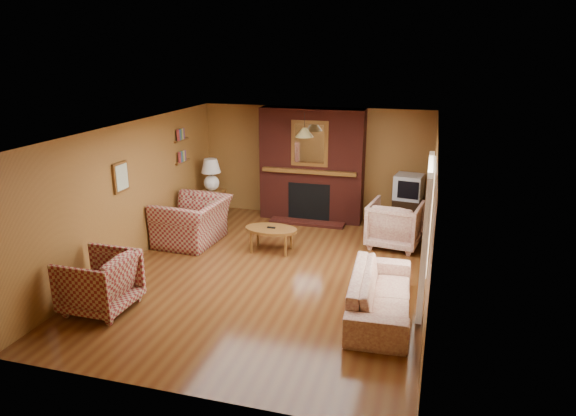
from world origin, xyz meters
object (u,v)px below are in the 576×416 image
(fireplace, at_px, (312,166))
(plaid_armchair, at_px, (99,282))
(floral_armchair, at_px, (395,224))
(tv_stand, at_px, (407,214))
(side_table, at_px, (212,204))
(coffee_table, at_px, (271,231))
(floral_sofa, at_px, (380,294))
(crt_tv, at_px, (409,187))
(table_lamp, at_px, (211,173))
(plaid_loveseat, at_px, (192,221))

(fireplace, height_order, plaid_armchair, fireplace)
(floral_armchair, distance_m, tv_stand, 1.01)
(plaid_armchair, bearing_deg, side_table, -177.00)
(floral_armchair, xyz_separation_m, coffee_table, (-2.15, -0.88, -0.04))
(plaid_armchair, bearing_deg, floral_sofa, 104.87)
(fireplace, bearing_deg, side_table, -165.71)
(plaid_armchair, height_order, crt_tv, crt_tv)
(floral_armchair, bearing_deg, tv_stand, -91.22)
(plaid_armchair, relative_size, floral_sofa, 0.45)
(fireplace, bearing_deg, floral_armchair, -32.00)
(floral_armchair, bearing_deg, coffee_table, 30.64)
(floral_sofa, height_order, table_lamp, table_lamp)
(fireplace, distance_m, floral_sofa, 4.39)
(crt_tv, bearing_deg, floral_sofa, -92.34)
(crt_tv, bearing_deg, tv_stand, 90.00)
(table_lamp, bearing_deg, fireplace, 14.29)
(coffee_table, xyz_separation_m, crt_tv, (2.32, 1.86, 0.52))
(fireplace, distance_m, table_lamp, 2.17)
(side_table, xyz_separation_m, crt_tv, (4.15, 0.34, 0.60))
(fireplace, bearing_deg, coffee_table, -97.51)
(side_table, bearing_deg, fireplace, 14.29)
(coffee_table, height_order, table_lamp, table_lamp)
(floral_armchair, xyz_separation_m, table_lamp, (-3.98, 0.64, 0.58))
(fireplace, xyz_separation_m, plaid_armchair, (-1.95, -4.81, -0.76))
(plaid_armchair, height_order, side_table, plaid_armchair)
(floral_armchair, height_order, table_lamp, table_lamp)
(crt_tv, bearing_deg, plaid_armchair, -130.88)
(plaid_armchair, height_order, coffee_table, plaid_armchair)
(table_lamp, distance_m, crt_tv, 4.17)
(fireplace, bearing_deg, plaid_loveseat, -132.33)
(fireplace, relative_size, plaid_armchair, 2.60)
(table_lamp, bearing_deg, floral_armchair, -9.14)
(side_table, height_order, crt_tv, crt_tv)
(floral_armchair, relative_size, table_lamp, 1.36)
(floral_armchair, bearing_deg, side_table, -0.65)
(side_table, xyz_separation_m, tv_stand, (4.15, 0.35, 0.02))
(fireplace, bearing_deg, tv_stand, -5.15)
(table_lamp, bearing_deg, tv_stand, 4.82)
(plaid_armchair, bearing_deg, table_lamp, -177.00)
(table_lamp, xyz_separation_m, tv_stand, (4.15, 0.35, -0.68))
(floral_sofa, bearing_deg, plaid_armchair, 101.21)
(plaid_loveseat, bearing_deg, crt_tv, 118.39)
(coffee_table, distance_m, crt_tv, 3.02)
(side_table, distance_m, crt_tv, 4.21)
(coffee_table, bearing_deg, crt_tv, 38.72)
(fireplace, distance_m, plaid_loveseat, 2.85)
(side_table, bearing_deg, tv_stand, 4.82)
(coffee_table, bearing_deg, floral_armchair, 22.15)
(plaid_armchair, xyz_separation_m, table_lamp, (-0.15, 4.28, 0.59))
(fireplace, relative_size, floral_armchair, 2.52)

